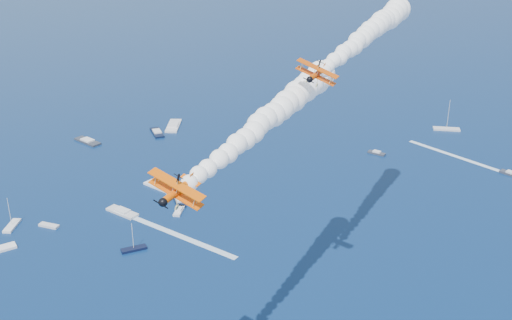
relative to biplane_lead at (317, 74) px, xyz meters
name	(u,v)px	position (x,y,z in m)	size (l,w,h in m)	color
biplane_lead	(317,74)	(0.00, 0.00, 0.00)	(7.05, 7.91, 4.77)	#DC4A04
biplane_trail	(178,191)	(-30.35, -21.31, -8.12)	(7.68, 8.61, 5.19)	#FA5C05
smoke_trail_lead	(366,35)	(19.50, 17.79, 1.98)	(40.32, 37.29, 9.71)	white
smoke_trail_trail	(266,120)	(-10.82, -3.55, -6.14)	(40.37, 37.24, 9.71)	white
spectator_boats	(167,186)	(-12.43, 85.60, -59.19)	(238.12, 184.65, 0.70)	#323643
boat_wakes	(188,182)	(-5.08, 87.07, -59.51)	(213.20, 97.88, 0.04)	white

